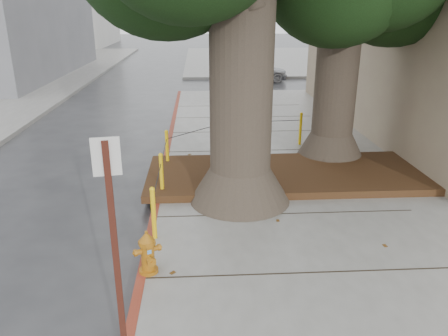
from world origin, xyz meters
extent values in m
plane|color=#28282B|center=(0.00, 0.00, 0.00)|extent=(140.00, 140.00, 0.00)
cube|color=slate|center=(6.00, 30.00, 0.07)|extent=(16.00, 20.00, 0.15)
cube|color=maroon|center=(-2.00, 2.50, 0.07)|extent=(0.14, 26.00, 0.16)
cube|color=black|center=(0.90, 3.90, 0.23)|extent=(6.40, 2.60, 0.16)
cone|color=#4C3F33|center=(-0.30, 2.70, 0.50)|extent=(2.04, 2.04, 0.70)
cylinder|color=#4C3F33|center=(-0.30, 2.70, 2.53)|extent=(1.20, 1.20, 4.22)
cone|color=#4C3F33|center=(2.30, 5.20, 0.50)|extent=(1.77, 1.77, 0.70)
cylinder|color=#4C3F33|center=(2.30, 5.20, 2.32)|extent=(1.04, 1.04, 3.84)
cylinder|color=yellow|center=(-1.90, 1.20, 0.60)|extent=(0.08, 0.08, 0.90)
sphere|color=yellow|center=(-1.90, 1.20, 1.05)|extent=(0.09, 0.09, 0.09)
cylinder|color=yellow|center=(-1.90, 3.00, 0.60)|extent=(0.08, 0.08, 0.90)
sphere|color=yellow|center=(-1.90, 3.00, 1.05)|extent=(0.09, 0.09, 0.09)
cylinder|color=yellow|center=(-1.90, 4.80, 0.60)|extent=(0.08, 0.08, 0.90)
sphere|color=yellow|center=(-1.90, 4.80, 1.05)|extent=(0.09, 0.09, 0.09)
cylinder|color=yellow|center=(-0.40, 6.30, 0.60)|extent=(0.08, 0.08, 0.90)
sphere|color=yellow|center=(-0.40, 6.30, 1.05)|extent=(0.09, 0.09, 0.09)
cylinder|color=yellow|center=(1.80, 6.50, 0.60)|extent=(0.08, 0.08, 0.90)
sphere|color=yellow|center=(1.80, 6.50, 1.05)|extent=(0.09, 0.09, 0.09)
cylinder|color=black|center=(-1.90, 2.10, 0.87)|extent=(0.02, 1.80, 0.02)
cylinder|color=black|center=(-1.90, 3.90, 0.87)|extent=(0.02, 1.80, 0.02)
cylinder|color=black|center=(-1.15, 5.55, 0.87)|extent=(1.51, 1.51, 0.02)
cylinder|color=black|center=(0.70, 6.40, 0.87)|extent=(2.20, 0.22, 0.02)
cylinder|color=#B26812|center=(-1.90, 0.17, 0.18)|extent=(0.37, 0.37, 0.05)
cylinder|color=#B26812|center=(-1.90, 0.17, 0.42)|extent=(0.26, 0.26, 0.44)
cylinder|color=#B26812|center=(-1.90, 0.17, 0.65)|extent=(0.34, 0.34, 0.06)
cone|color=#B26812|center=(-1.90, 0.17, 0.73)|extent=(0.31, 0.31, 0.12)
cylinder|color=#B26812|center=(-1.90, 0.17, 0.81)|extent=(0.07, 0.07, 0.04)
cylinder|color=#B26812|center=(-2.01, 0.12, 0.52)|extent=(0.15, 0.12, 0.08)
cylinder|color=#B26812|center=(-1.79, 0.21, 0.52)|extent=(0.15, 0.12, 0.08)
cylinder|color=#B26812|center=(-1.86, 0.07, 0.42)|extent=(0.15, 0.16, 0.11)
cube|color=#5999D8|center=(-1.86, 0.07, 0.54)|extent=(0.06, 0.03, 0.06)
cube|color=#471911|center=(-1.95, -1.70, 1.45)|extent=(0.07, 0.07, 2.60)
cube|color=silver|center=(-1.95, -1.70, 2.59)|extent=(0.26, 0.06, 0.36)
imported|color=#B5B6BB|center=(1.97, 19.03, 0.64)|extent=(3.93, 2.01, 1.28)
imported|color=maroon|center=(8.46, 19.36, 0.64)|extent=(3.91, 1.40, 1.28)
camera|label=1|loc=(-1.11, -5.48, 3.84)|focal=35.00mm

